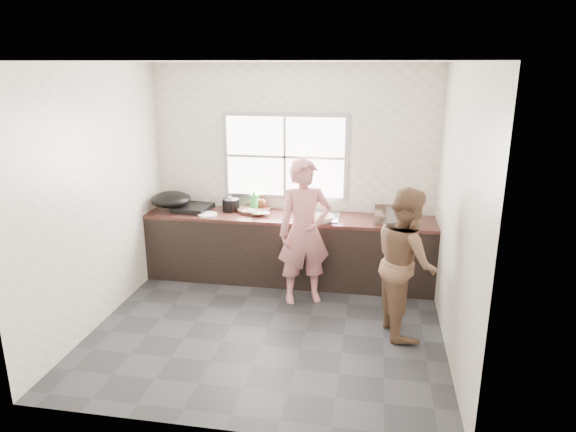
% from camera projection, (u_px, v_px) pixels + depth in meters
% --- Properties ---
extents(floor, '(3.60, 3.20, 0.01)m').
position_uv_depth(floor, '(268.00, 328.00, 5.42)').
color(floor, '#2A2A2D').
rests_on(floor, ground).
extents(ceiling, '(3.60, 3.20, 0.01)m').
position_uv_depth(ceiling, '(265.00, 61.00, 4.65)').
color(ceiling, silver).
rests_on(ceiling, wall_back).
extents(wall_back, '(3.60, 0.01, 2.70)m').
position_uv_depth(wall_back, '(293.00, 172.00, 6.55)').
color(wall_back, beige).
rests_on(wall_back, ground).
extents(wall_left, '(0.01, 3.20, 2.70)m').
position_uv_depth(wall_left, '(97.00, 197.00, 5.33)').
color(wall_left, beige).
rests_on(wall_left, ground).
extents(wall_right, '(0.01, 3.20, 2.70)m').
position_uv_depth(wall_right, '(458.00, 214.00, 4.74)').
color(wall_right, silver).
rests_on(wall_right, ground).
extents(wall_front, '(3.60, 0.01, 2.70)m').
position_uv_depth(wall_front, '(218.00, 266.00, 3.52)').
color(wall_front, beige).
rests_on(wall_front, ground).
extents(cabinet, '(3.60, 0.62, 0.82)m').
position_uv_depth(cabinet, '(289.00, 250.00, 6.52)').
color(cabinet, black).
rests_on(cabinet, floor).
extents(countertop, '(3.60, 0.64, 0.04)m').
position_uv_depth(countertop, '(289.00, 217.00, 6.40)').
color(countertop, '#381C17').
rests_on(countertop, cabinet).
extents(sink, '(0.55, 0.45, 0.02)m').
position_uv_depth(sink, '(317.00, 217.00, 6.33)').
color(sink, silver).
rests_on(sink, countertop).
extents(faucet, '(0.02, 0.02, 0.30)m').
position_uv_depth(faucet, '(319.00, 201.00, 6.48)').
color(faucet, silver).
rests_on(faucet, countertop).
extents(window_frame, '(1.60, 0.05, 1.10)m').
position_uv_depth(window_frame, '(285.00, 157.00, 6.50)').
color(window_frame, '#9EA0A5').
rests_on(window_frame, wall_back).
extents(window_glazing, '(1.50, 0.01, 1.00)m').
position_uv_depth(window_glazing, '(285.00, 157.00, 6.47)').
color(window_glazing, white).
rests_on(window_glazing, window_frame).
extents(woman, '(0.67, 0.56, 1.57)m').
position_uv_depth(woman, '(304.00, 237.00, 5.85)').
color(woman, '#D78183').
rests_on(woman, floor).
extents(person_side, '(0.75, 0.87, 1.53)m').
position_uv_depth(person_side, '(406.00, 262.00, 5.17)').
color(person_side, brown).
rests_on(person_side, floor).
extents(cutting_board, '(0.51, 0.51, 0.04)m').
position_uv_depth(cutting_board, '(254.00, 210.00, 6.57)').
color(cutting_board, black).
rests_on(cutting_board, countertop).
extents(cleaver, '(0.23, 0.16, 0.01)m').
position_uv_depth(cleaver, '(261.00, 213.00, 6.36)').
color(cleaver, silver).
rests_on(cleaver, cutting_board).
extents(bowl_mince, '(0.22, 0.22, 0.05)m').
position_uv_depth(bowl_mince, '(251.00, 212.00, 6.47)').
color(bowl_mince, silver).
rests_on(bowl_mince, countertop).
extents(bowl_crabs, '(0.28, 0.28, 0.07)m').
position_uv_depth(bowl_crabs, '(322.00, 220.00, 6.11)').
color(bowl_crabs, white).
rests_on(bowl_crabs, countertop).
extents(bowl_held, '(0.27, 0.27, 0.06)m').
position_uv_depth(bowl_held, '(326.00, 216.00, 6.28)').
color(bowl_held, silver).
rests_on(bowl_held, countertop).
extents(black_pot, '(0.28, 0.28, 0.16)m').
position_uv_depth(black_pot, '(231.00, 205.00, 6.59)').
color(black_pot, black).
rests_on(black_pot, countertop).
extents(plate_food, '(0.27, 0.27, 0.02)m').
position_uv_depth(plate_food, '(207.00, 214.00, 6.41)').
color(plate_food, silver).
rests_on(plate_food, countertop).
extents(bottle_green, '(0.15, 0.15, 0.29)m').
position_uv_depth(bottle_green, '(254.00, 200.00, 6.57)').
color(bottle_green, green).
rests_on(bottle_green, countertop).
extents(bottle_brown_tall, '(0.09, 0.09, 0.19)m').
position_uv_depth(bottle_brown_tall, '(231.00, 205.00, 6.54)').
color(bottle_brown_tall, '#442011').
rests_on(bottle_brown_tall, countertop).
extents(bottle_brown_short, '(0.16, 0.16, 0.19)m').
position_uv_depth(bottle_brown_short, '(262.00, 202.00, 6.65)').
color(bottle_brown_short, '#492312').
rests_on(bottle_brown_short, countertop).
extents(glass_jar, '(0.09, 0.09, 0.11)m').
position_uv_depth(glass_jar, '(225.00, 204.00, 6.72)').
color(glass_jar, silver).
rests_on(glass_jar, countertop).
extents(burner, '(0.48, 0.48, 0.06)m').
position_uv_depth(burner, '(193.00, 208.00, 6.63)').
color(burner, black).
rests_on(burner, countertop).
extents(wok, '(0.63, 0.63, 0.19)m').
position_uv_depth(wok, '(171.00, 199.00, 6.56)').
color(wok, black).
rests_on(wok, burner).
extents(dish_rack, '(0.38, 0.29, 0.27)m').
position_uv_depth(dish_rack, '(388.00, 212.00, 6.07)').
color(dish_rack, '#BABCC1').
rests_on(dish_rack, countertop).
extents(pot_lid_left, '(0.32, 0.32, 0.01)m').
position_uv_depth(pot_lid_left, '(190.00, 209.00, 6.69)').
color(pot_lid_left, silver).
rests_on(pot_lid_left, countertop).
extents(pot_lid_right, '(0.26, 0.26, 0.01)m').
position_uv_depth(pot_lid_right, '(196.00, 209.00, 6.65)').
color(pot_lid_right, silver).
rests_on(pot_lid_right, countertop).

